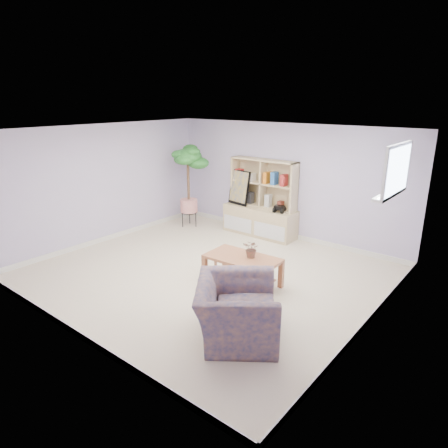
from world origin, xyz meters
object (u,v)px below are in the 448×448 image
Objects in this scene: coffee_table at (242,271)px; armchair at (237,306)px; floor_tree at (188,187)px; storage_unit at (260,198)px.

armchair is (0.81, -1.22, 0.18)m from coffee_table.
coffee_table is at bearing -31.46° from floor_tree.
armchair reaches higher than coffee_table.
floor_tree is (-1.63, -0.52, 0.12)m from storage_unit.
floor_tree is at bearing -162.31° from storage_unit.
armchair is (3.61, -2.93, -0.52)m from floor_tree.
storage_unit is 2.59m from coffee_table.
floor_tree reaches higher than armchair.
storage_unit reaches higher than coffee_table.
floor_tree reaches higher than storage_unit.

